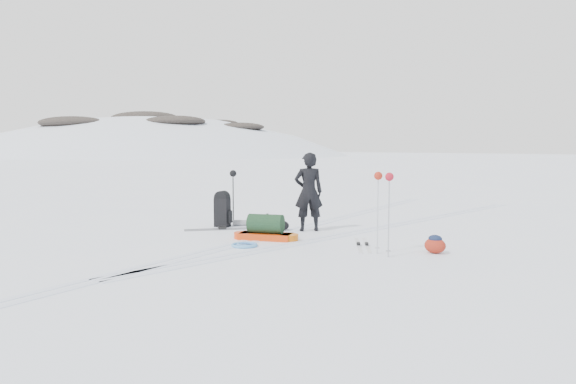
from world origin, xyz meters
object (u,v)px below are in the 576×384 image
(skier, at_px, (309,192))
(expedition_rucksack, at_px, (225,210))
(ski_poles_black, at_px, (233,180))
(pulk_sled, at_px, (266,230))

(skier, xyz_separation_m, expedition_rucksack, (-1.98, -0.62, -0.49))
(skier, height_order, ski_poles_black, skier)
(expedition_rucksack, xyz_separation_m, ski_poles_black, (0.03, 0.26, 0.70))
(pulk_sled, bearing_deg, expedition_rucksack, 135.78)
(pulk_sled, height_order, expedition_rucksack, expedition_rucksack)
(pulk_sled, bearing_deg, ski_poles_black, 129.18)
(skier, bearing_deg, ski_poles_black, -32.44)
(ski_poles_black, bearing_deg, skier, 1.02)
(pulk_sled, distance_m, ski_poles_black, 2.36)
(expedition_rucksack, bearing_deg, pulk_sled, -39.79)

